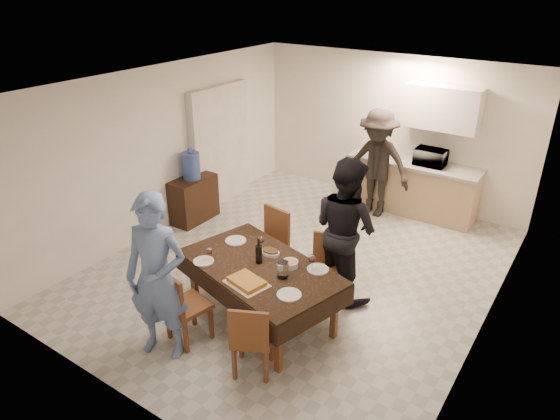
{
  "coord_description": "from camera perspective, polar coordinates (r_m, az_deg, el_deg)",
  "views": [
    {
      "loc": [
        3.18,
        -5.18,
        3.81
      ],
      "look_at": [
        -0.13,
        -0.3,
        0.99
      ],
      "focal_mm": 32.0,
      "sensor_mm": 36.0,
      "label": 1
    }
  ],
  "objects": [
    {
      "name": "person_kitchen",
      "position": [
        8.53,
        10.98,
        5.24
      ],
      "size": [
        1.19,
        0.68,
        1.84
      ],
      "primitive_type": "imported",
      "color": "black",
      "rests_on": "floor"
    },
    {
      "name": "stub_partition",
      "position": [
        8.93,
        -6.85,
        7.34
      ],
      "size": [
        0.15,
        1.4,
        2.1
      ],
      "primitive_type": "cube",
      "color": "white",
      "rests_on": "floor"
    },
    {
      "name": "water_pitcher",
      "position": [
        5.55,
        0.31,
        -6.83
      ],
      "size": [
        0.13,
        0.13,
        0.19
      ],
      "primitive_type": "cylinder",
      "color": "white",
      "rests_on": "dining_table"
    },
    {
      "name": "console",
      "position": [
        8.47,
        -9.82,
        1.22
      ],
      "size": [
        0.41,
        0.82,
        0.75
      ],
      "primitive_type": "cube",
      "color": "black",
      "rests_on": "floor"
    },
    {
      "name": "upper_cabinet",
      "position": [
        8.55,
        18.05,
        11.04
      ],
      "size": [
        1.2,
        0.34,
        0.7
      ],
      "primitive_type": "cube",
      "color": "white",
      "rests_on": "wall_back"
    },
    {
      "name": "floor",
      "position": [
        7.18,
        2.19,
        -6.56
      ],
      "size": [
        5.0,
        6.0,
        0.02
      ],
      "primitive_type": "cube",
      "color": "beige",
      "rests_on": "ground"
    },
    {
      "name": "plate_far_right",
      "position": [
        5.74,
        4.36,
        -6.77
      ],
      "size": [
        0.25,
        0.25,
        0.01
      ],
      "primitive_type": "cylinder",
      "color": "silver",
      "rests_on": "dining_table"
    },
    {
      "name": "chair_near_right",
      "position": [
        5.16,
        -3.75,
        -13.83
      ],
      "size": [
        0.54,
        0.56,
        0.48
      ],
      "rotation": [
        0.0,
        0.0,
        0.46
      ],
      "color": "brown",
      "rests_on": "floor"
    },
    {
      "name": "savoury_tart",
      "position": [
        5.49,
        -3.83,
        -8.17
      ],
      "size": [
        0.51,
        0.43,
        0.06
      ],
      "primitive_type": "cube",
      "rotation": [
        0.0,
        0.0,
        -0.23
      ],
      "color": "#BE8D37",
      "rests_on": "dining_table"
    },
    {
      "name": "wine_bottle",
      "position": [
        5.78,
        -2.44,
        -4.68
      ],
      "size": [
        0.08,
        0.08,
        0.32
      ],
      "primitive_type": null,
      "color": "black",
      "rests_on": "dining_table"
    },
    {
      "name": "plate_near_right",
      "position": [
        5.31,
        1.05,
        -9.65
      ],
      "size": [
        0.26,
        0.26,
        0.02
      ],
      "primitive_type": "cylinder",
      "color": "silver",
      "rests_on": "dining_table"
    },
    {
      "name": "chair_far_right",
      "position": [
        6.19,
        4.8,
        -6.54
      ],
      "size": [
        0.5,
        0.51,
        0.47
      ],
      "rotation": [
        0.0,
        0.0,
        3.44
      ],
      "color": "brown",
      "rests_on": "floor"
    },
    {
      "name": "kitchen_base_cabinet",
      "position": [
        8.94,
        14.75,
        2.43
      ],
      "size": [
        2.2,
        0.6,
        0.86
      ],
      "primitive_type": "cube",
      "color": "tan",
      "rests_on": "floor"
    },
    {
      "name": "chair_near_left",
      "position": [
        5.64,
        -11.18,
        -10.15
      ],
      "size": [
        0.5,
        0.5,
        0.5
      ],
      "rotation": [
        0.0,
        0.0,
        -0.2
      ],
      "color": "brown",
      "rests_on": "floor"
    },
    {
      "name": "dining_table",
      "position": [
        5.82,
        -2.3,
        -6.66
      ],
      "size": [
        2.13,
        1.57,
        0.75
      ],
      "rotation": [
        0.0,
        0.0,
        -0.27
      ],
      "color": "black",
      "rests_on": "floor"
    },
    {
      "name": "kitchen_worktop",
      "position": [
        8.78,
        15.07,
        5.16
      ],
      "size": [
        2.24,
        0.64,
        0.05
      ],
      "primitive_type": "cube",
      "color": "#999994",
      "rests_on": "kitchen_base_cabinet"
    },
    {
      "name": "microwave",
      "position": [
        8.65,
        16.83,
        5.79
      ],
      "size": [
        0.5,
        0.34,
        0.28
      ],
      "primitive_type": "imported",
      "rotation": [
        0.0,
        0.0,
        3.14
      ],
      "color": "white",
      "rests_on": "kitchen_worktop"
    },
    {
      "name": "person_near",
      "position": [
        5.38,
        -13.86,
        -7.56
      ],
      "size": [
        0.8,
        0.66,
        1.89
      ],
      "primitive_type": "imported",
      "rotation": [
        0.0,
        0.0,
        0.34
      ],
      "color": "#607CB5",
      "rests_on": "floor"
    },
    {
      "name": "chair_far_left",
      "position": [
        6.56,
        -2.07,
        -3.72
      ],
      "size": [
        0.52,
        0.52,
        0.54
      ],
      "rotation": [
        0.0,
        0.0,
        2.97
      ],
      "color": "brown",
      "rests_on": "floor"
    },
    {
      "name": "water_jug",
      "position": [
        8.25,
        -10.12,
        4.99
      ],
      "size": [
        0.29,
        0.29,
        0.44
      ],
      "primitive_type": "cylinder",
      "color": "#4364BD",
      "rests_on": "console"
    },
    {
      "name": "wine_glass_a",
      "position": [
        5.9,
        -8.1,
        -5.05
      ],
      "size": [
        0.08,
        0.08,
        0.18
      ],
      "primitive_type": null,
      "color": "white",
      "rests_on": "dining_table"
    },
    {
      "name": "person_far",
      "position": [
        6.25,
        7.48,
        -2.15
      ],
      "size": [
        1.09,
        0.96,
        1.87
      ],
      "primitive_type": "imported",
      "rotation": [
        0.0,
        0.0,
        2.81
      ],
      "color": "black",
      "rests_on": "floor"
    },
    {
      "name": "wall_right",
      "position": [
        5.8,
        23.84,
        -2.5
      ],
      "size": [
        0.02,
        6.0,
        2.6
      ],
      "primitive_type": "cube",
      "color": "white",
      "rests_on": "floor"
    },
    {
      "name": "plate_near_left",
      "position": [
        5.94,
        -8.73,
        -5.8
      ],
      "size": [
        0.24,
        0.24,
        0.01
      ],
      "primitive_type": "cylinder",
      "color": "silver",
      "rests_on": "dining_table"
    },
    {
      "name": "wall_front",
      "position": [
        4.61,
        -18.07,
        -8.97
      ],
      "size": [
        5.0,
        0.02,
        2.6
      ],
      "primitive_type": "cube",
      "color": "white",
      "rests_on": "floor"
    },
    {
      "name": "mushroom_dish",
      "position": [
        6.01,
        -1.11,
        -4.92
      ],
      "size": [
        0.22,
        0.22,
        0.04
      ],
      "primitive_type": "cylinder",
      "color": "silver",
      "rests_on": "dining_table"
    },
    {
      "name": "wall_left",
      "position": [
        8.09,
        -12.92,
        6.8
      ],
      "size": [
        0.02,
        6.0,
        2.6
      ],
      "primitive_type": "cube",
      "color": "white",
      "rests_on": "floor"
    },
    {
      "name": "salad_bowl",
      "position": [
        5.77,
        1.17,
        -6.18
      ],
      "size": [
        0.19,
        0.19,
        0.07
      ],
      "primitive_type": "cylinder",
      "color": "silver",
      "rests_on": "dining_table"
    },
    {
      "name": "plate_far_left",
      "position": [
        6.33,
        -5.09,
        -3.5
      ],
      "size": [
        0.27,
        0.27,
        0.02
      ],
      "primitive_type": "cylinder",
      "color": "silver",
      "rests_on": "dining_table"
    },
    {
      "name": "wine_glass_b",
      "position": [
        5.67,
        3.69,
        -6.01
      ],
      "size": [
        0.09,
        0.09,
        0.21
      ],
      "primitive_type": null,
      "color": "white",
      "rests_on": "dining_table"
    },
    {
      "name": "wall_back",
      "position": [
        9.13,
        12.53,
        8.97
      ],
      "size": [
        5.0,
        0.02,
        2.6
      ],
      "primitive_type": "cube",
      "color": "white",
      "rests_on": "floor"
    },
    {
      "name": "wine_glass_c",
      "position": [
        6.06,
        -2.17,
        -3.78
      ],
      "size": [
        0.09,
        0.09,
        0.2
      ],
      "primitive_type": null,
      "color": "white",
      "rests_on": "dining_table"
    },
    {
      "name": "ceiling",
      "position": [
        6.2,
        2.6,
        14.24
      ],
      "size": [
        5.0,
        6.0,
        0.02
      ],
      "primitive_type": "cube",
      "color": "white",
      "rests_on": "wall_back"
    }
  ]
}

